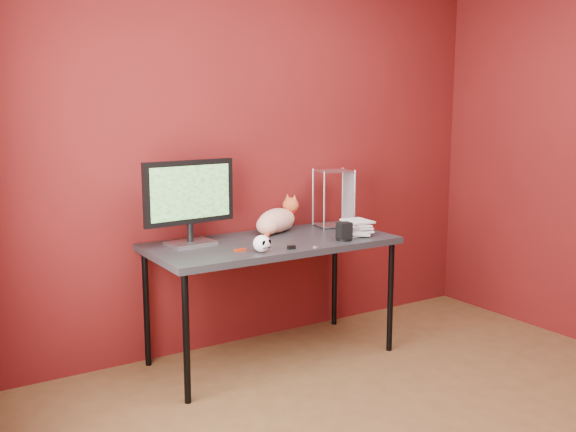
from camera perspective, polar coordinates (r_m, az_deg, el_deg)
room at (r=2.84m, az=15.58°, el=7.19°), size 3.52×3.52×2.61m
desk at (r=3.91m, az=-1.45°, el=-2.90°), size 1.50×0.70×0.75m
monitor at (r=3.77m, az=-8.75°, el=1.58°), size 0.58×0.21×0.50m
cat at (r=4.14m, az=-0.99°, el=-0.37°), size 0.42×0.35×0.23m
skull_mug at (r=3.58m, az=-2.33°, el=-2.46°), size 0.10×0.10×0.10m
speaker at (r=3.91m, az=5.02°, el=-1.43°), size 0.10×0.10×0.11m
book_stack at (r=4.03m, az=5.18°, el=5.39°), size 0.23×0.25×1.01m
wire_rack at (r=4.34m, az=4.08°, el=1.61°), size 0.26×0.22×0.39m
pocket_knife at (r=3.62m, az=-4.27°, el=-3.04°), size 0.07×0.02×0.01m
black_gadget at (r=3.66m, az=0.31°, el=-2.80°), size 0.05×0.03×0.02m
washer at (r=3.73m, az=2.50°, el=-2.71°), size 0.05×0.05×0.00m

